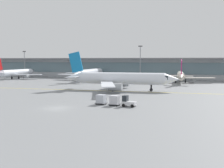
{
  "coord_description": "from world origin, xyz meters",
  "views": [
    {
      "loc": [
        23.27,
        -39.89,
        8.85
      ],
      "look_at": [
        5.06,
        17.14,
        3.0
      ],
      "focal_mm": 40.21,
      "sensor_mm": 36.0,
      "label": 1
    }
  ],
  "objects": [
    {
      "name": "apron_light_mast_1",
      "position": [
        1.34,
        69.82,
        8.16
      ],
      "size": [
        1.8,
        0.36,
        14.94
      ],
      "color": "gray",
      "rests_on": "ground_plane"
    },
    {
      "name": "gate_airplane_2",
      "position": [
        19.15,
        60.22,
        2.68
      ],
      "size": [
        25.09,
        27.02,
        8.95
      ],
      "rotation": [
        0.0,
        0.0,
        1.63
      ],
      "color": "silver",
      "rests_on": "ground_plane"
    },
    {
      "name": "gate_airplane_0",
      "position": [
        -54.01,
        57.23,
        2.81
      ],
      "size": [
        26.31,
        28.19,
        9.37
      ],
      "rotation": [
        0.0,
        0.0,
        1.57
      ],
      "color": "silver",
      "rests_on": "ground_plane"
    },
    {
      "name": "ground_plane",
      "position": [
        0.0,
        0.0,
        0.0
      ],
      "size": [
        400.0,
        400.0,
        0.0
      ],
      "primitive_type": "plane",
      "color": "gray"
    },
    {
      "name": "baggage_tug",
      "position": [
        11.92,
        5.55,
        0.89
      ],
      "size": [
        2.73,
        1.84,
        2.1
      ],
      "rotation": [
        0.0,
        0.0,
        -0.1
      ],
      "color": "silver",
      "rests_on": "ground_plane"
    },
    {
      "name": "apron_light_mast_0",
      "position": [
        -60.51,
        71.69,
        7.33
      ],
      "size": [
        1.8,
        0.36,
        13.29
      ],
      "color": "gray",
      "rests_on": "ground_plane"
    },
    {
      "name": "gate_airplane_1",
      "position": [
        -18.13,
        58.67,
        3.15
      ],
      "size": [
        29.54,
        31.68,
        10.52
      ],
      "rotation": [
        0.0,
        0.0,
        1.58
      ],
      "color": "silver",
      "rests_on": "ground_plane"
    },
    {
      "name": "terminal_concourse",
      "position": [
        0.0,
        78.15,
        4.92
      ],
      "size": [
        179.9,
        11.0,
        9.6
      ],
      "color": "#9EA3A8",
      "rests_on": "ground_plane"
    },
    {
      "name": "cargo_dolly_trailing",
      "position": [
        6.31,
        6.11,
        1.05
      ],
      "size": [
        2.25,
        1.8,
        1.94
      ],
      "rotation": [
        0.0,
        0.0,
        -0.1
      ],
      "color": "#595B60",
      "rests_on": "ground_plane"
    },
    {
      "name": "cargo_dolly_lead",
      "position": [
        9.23,
        5.82,
        1.05
      ],
      "size": [
        2.25,
        1.8,
        1.94
      ],
      "rotation": [
        0.0,
        0.0,
        -0.1
      ],
      "color": "#595B60",
      "rests_on": "ground_plane"
    },
    {
      "name": "taxiway_centreline_stripe",
      "position": [
        4.05,
        27.16,
        0.0
      ],
      "size": [
        109.64,
        9.65,
        0.01
      ],
      "primitive_type": "cube",
      "rotation": [
        0.0,
        0.0,
        0.08
      ],
      "color": "yellow",
      "rests_on": "ground_plane"
    },
    {
      "name": "taxiing_regional_jet",
      "position": [
        3.62,
        29.12,
        3.37
      ],
      "size": [
        33.94,
        31.45,
        11.24
      ],
      "rotation": [
        0.0,
        0.0,
        0.08
      ],
      "color": "silver",
      "rests_on": "ground_plane"
    }
  ]
}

